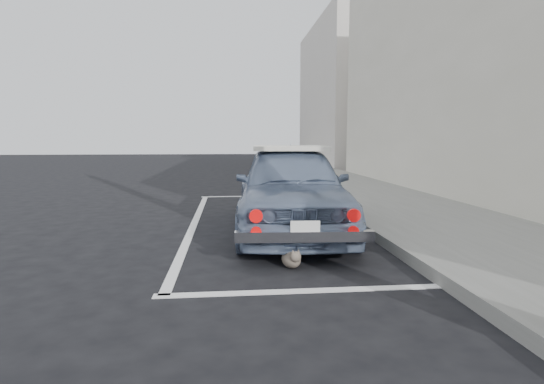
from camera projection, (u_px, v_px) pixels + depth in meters
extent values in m
plane|color=black|center=(256.00, 276.00, 4.56)|extent=(80.00, 80.00, 0.00)
cube|color=slate|center=(446.00, 226.00, 6.84)|extent=(2.80, 40.00, 0.15)
cube|color=black|center=(468.00, 143.00, 8.79)|extent=(0.10, 16.00, 2.40)
cube|color=#1528AE|center=(446.00, 0.00, 9.59)|extent=(0.10, 2.00, 1.60)
cube|color=white|center=(403.00, 28.00, 11.96)|extent=(0.10, 2.00, 1.60)
cube|color=#1528AE|center=(375.00, 46.00, 14.33)|extent=(0.10, 2.00, 1.60)
cube|color=beige|center=(344.00, 96.00, 24.44)|extent=(3.50, 10.00, 8.00)
cube|color=silver|center=(311.00, 291.00, 4.11)|extent=(3.00, 0.12, 0.01)
cube|color=silver|center=(260.00, 196.00, 11.02)|extent=(3.00, 0.12, 0.01)
cube|color=silver|center=(194.00, 223.00, 7.43)|extent=(0.12, 7.00, 0.01)
imported|color=slate|center=(290.00, 188.00, 6.73)|extent=(1.90, 4.21, 1.40)
cube|color=silver|center=(288.00, 147.00, 7.06)|extent=(1.25, 1.63, 0.07)
cube|color=silver|center=(305.00, 236.00, 4.77)|extent=(1.58, 0.21, 0.12)
cube|color=white|center=(305.00, 228.00, 4.72)|extent=(0.33, 0.04, 0.17)
cylinder|color=red|center=(256.00, 216.00, 4.69)|extent=(0.15, 0.05, 0.15)
cylinder|color=red|center=(354.00, 215.00, 4.74)|extent=(0.15, 0.05, 0.15)
cylinder|color=red|center=(256.00, 232.00, 4.71)|extent=(0.12, 0.05, 0.12)
cylinder|color=red|center=(354.00, 231.00, 4.76)|extent=(0.12, 0.05, 0.12)
ellipsoid|color=#736857|center=(291.00, 259.00, 4.86)|extent=(0.27, 0.35, 0.19)
sphere|color=#736857|center=(296.00, 256.00, 4.72)|extent=(0.12, 0.12, 0.12)
cone|color=#736857|center=(293.00, 251.00, 4.70)|extent=(0.04, 0.04, 0.05)
cone|color=#736857|center=(298.00, 251.00, 4.73)|extent=(0.04, 0.04, 0.05)
cylinder|color=#736857|center=(290.00, 260.00, 5.04)|extent=(0.14, 0.19, 0.03)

